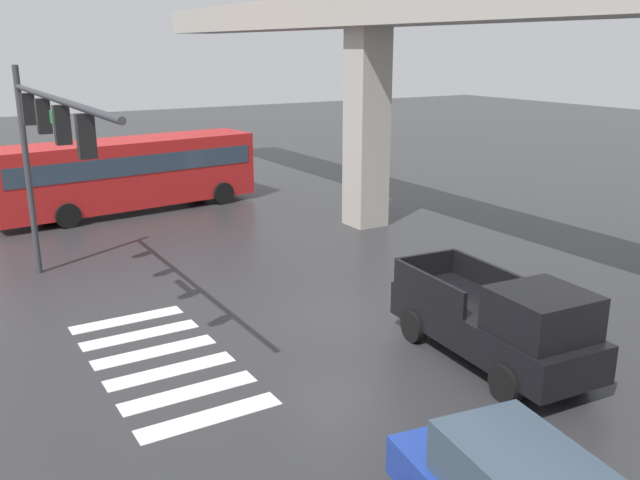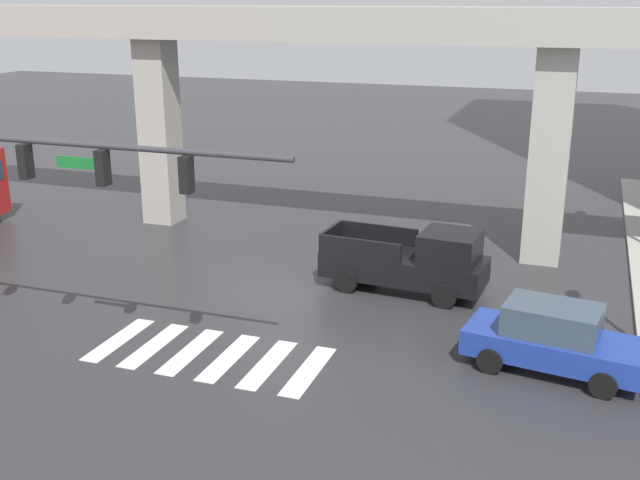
# 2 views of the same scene
# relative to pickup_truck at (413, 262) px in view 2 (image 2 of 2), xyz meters

# --- Properties ---
(ground_plane) EXTENTS (120.00, 120.00, 0.00)m
(ground_plane) POSITION_rel_pickup_truck_xyz_m (-3.96, -1.63, -0.99)
(ground_plane) COLOR #2D2D30
(crosswalk_stripes) EXTENTS (6.05, 2.80, 0.01)m
(crosswalk_stripes) POSITION_rel_pickup_truck_xyz_m (-3.96, -6.21, -0.98)
(crosswalk_stripes) COLOR silver
(crosswalk_stripes) RESTS_ON ground
(elevated_overpass) EXTENTS (50.18, 2.33, 8.58)m
(elevated_overpass) POSITION_rel_pickup_truck_xyz_m (-3.96, 4.48, 6.34)
(elevated_overpass) COLOR #ADA89E
(elevated_overpass) RESTS_ON ground
(pickup_truck) EXTENTS (5.23, 2.38, 2.08)m
(pickup_truck) POSITION_rel_pickup_truck_xyz_m (0.00, 0.00, 0.00)
(pickup_truck) COLOR black
(pickup_truck) RESTS_ON ground
(sedan_blue) EXTENTS (4.51, 2.44, 1.72)m
(sedan_blue) POSITION_rel_pickup_truck_xyz_m (4.46, -4.12, -0.14)
(sedan_blue) COLOR #1E3899
(sedan_blue) RESTS_ON ground
(traffic_signal_mast) EXTENTS (10.89, 0.32, 6.20)m
(traffic_signal_mast) POSITION_rel_pickup_truck_xyz_m (-8.19, -7.45, 3.68)
(traffic_signal_mast) COLOR #38383D
(traffic_signal_mast) RESTS_ON ground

